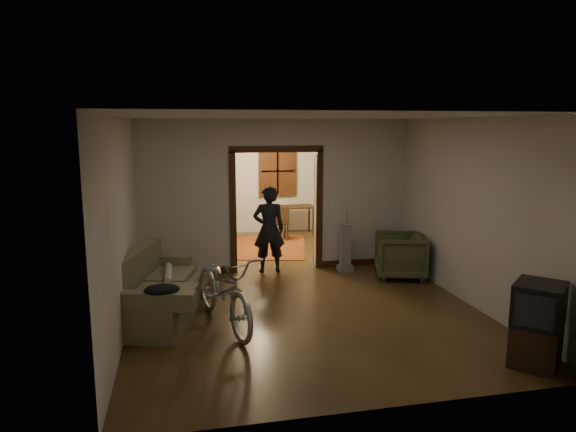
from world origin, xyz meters
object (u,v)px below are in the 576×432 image
object	(u,v)px
desk	(295,220)
sofa	(161,284)
armchair	(400,255)
person	(269,229)
bicycle	(224,289)
locker	(203,202)

from	to	relation	value
desk	sofa	bearing A→B (deg)	-120.65
armchair	person	xyz separation A→B (m)	(-2.23, 0.82, 0.40)
armchair	desk	distance (m)	4.14
bicycle	locker	world-z (taller)	locker
desk	armchair	bearing A→B (deg)	-75.18
armchair	desk	world-z (taller)	armchair
armchair	locker	size ratio (longest dim) A/B	0.48
bicycle	desk	size ratio (longest dim) A/B	2.07
armchair	locker	xyz separation A→B (m)	(-3.27, 3.94, 0.50)
person	desk	xyz separation A→B (m)	(1.22, 3.19, -0.45)
locker	desk	xyz separation A→B (m)	(2.26, 0.07, -0.55)
desk	bicycle	bearing A→B (deg)	-111.16
armchair	locker	bearing A→B (deg)	-122.46
locker	bicycle	bearing A→B (deg)	-74.72
bicycle	sofa	bearing A→B (deg)	131.97
sofa	person	world-z (taller)	person
bicycle	person	xyz separation A→B (m)	(1.05, 2.44, 0.29)
sofa	person	distance (m)	2.70
bicycle	locker	bearing A→B (deg)	74.85
person	locker	size ratio (longest dim) A/B	0.89
bicycle	person	world-z (taller)	person
person	sofa	bearing A→B (deg)	46.38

